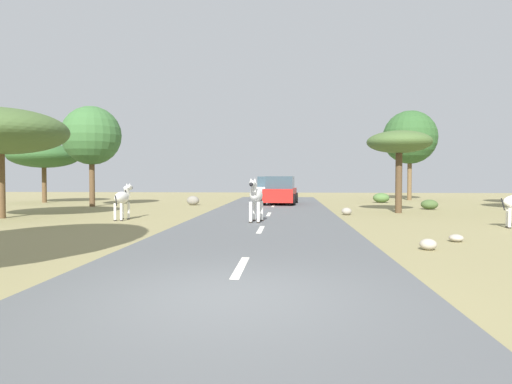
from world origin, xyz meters
TOP-DOWN VIEW (x-y plane):
  - ground_plane at (0.00, 0.00)m, footprint 90.00×90.00m
  - road at (0.02, 0.00)m, footprint 6.00×64.00m
  - lane_markings at (0.02, -1.00)m, footprint 0.16×56.00m
  - zebra_0 at (-0.31, 10.34)m, footprint 0.57×1.74m
  - zebra_1 at (-5.75, 11.35)m, footprint 0.48×1.57m
  - car_0 at (-0.56, 27.48)m, footprint 2.09×4.37m
  - car_1 at (0.40, 21.92)m, footprint 2.25×4.45m
  - tree_0 at (-11.11, 11.72)m, footprint 5.43×5.43m
  - tree_1 at (-15.78, 23.30)m, footprint 4.69×4.69m
  - tree_3 at (-10.69, 19.47)m, footprint 3.44×3.44m
  - tree_6 at (10.06, 28.46)m, footprint 4.02×4.02m
  - tree_7 at (6.21, 15.82)m, footprint 3.06×3.06m
  - bush_1 at (7.21, 24.78)m, footprint 1.10×0.99m
  - bush_2 at (8.45, 18.37)m, footprint 0.89×0.80m
  - rock_0 at (5.35, 6.03)m, footprint 0.37×0.39m
  - rock_1 at (3.55, 14.43)m, footprint 0.46×0.43m
  - rock_2 at (4.19, 4.58)m, footprint 0.39×0.37m
  - rock_4 at (-5.00, 21.13)m, footprint 0.77×0.55m

SIDE VIEW (x-z plane):
  - ground_plane at x=0.00m, z-range 0.00..0.00m
  - road at x=0.02m, z-range 0.00..0.05m
  - lane_markings at x=0.02m, z-range 0.05..0.06m
  - rock_0 at x=5.35m, z-range 0.00..0.20m
  - rock_2 at x=4.19m, z-range 0.00..0.27m
  - rock_1 at x=3.55m, z-range 0.00..0.34m
  - bush_2 at x=8.45m, z-range 0.00..0.53m
  - rock_4 at x=-5.00m, z-range 0.00..0.57m
  - bush_1 at x=7.21m, z-range 0.00..0.66m
  - car_0 at x=-0.56m, z-range -0.02..1.72m
  - car_1 at x=0.40m, z-range -0.02..1.72m
  - zebra_1 at x=-5.75m, z-range 0.14..1.62m
  - zebra_0 at x=-0.31m, z-range 0.21..1.84m
  - tree_1 at x=-15.78m, z-range 1.18..5.21m
  - tree_7 at x=6.21m, z-range 1.39..5.35m
  - tree_0 at x=-11.11m, z-range 1.33..5.92m
  - tree_3 at x=-10.69m, z-range 1.22..7.12m
  - tree_6 at x=10.06m, z-range 1.36..8.13m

